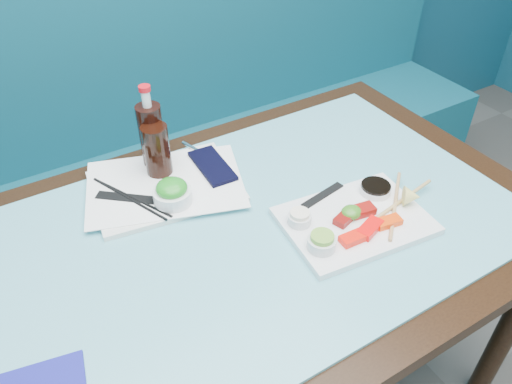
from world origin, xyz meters
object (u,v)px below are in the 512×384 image
sashimi_plate (355,221)px  cola_bottle_body (152,138)px  dining_table (258,251)px  cola_glass (157,150)px  serving_tray (165,186)px  booth_bench (147,171)px  seaweed_bowl (173,196)px

sashimi_plate → cola_bottle_body: bearing=130.4°
dining_table → cola_bottle_body: cola_bottle_body is taller
cola_glass → serving_tray: bearing=-100.3°
booth_bench → serving_tray: 0.73m
booth_bench → sashimi_plate: booth_bench is taller
dining_table → sashimi_plate: (0.20, -0.12, 0.10)m
booth_bench → dining_table: size_ratio=2.14×
dining_table → serving_tray: size_ratio=3.93×
seaweed_bowl → cola_bottle_body: size_ratio=0.51×
seaweed_bowl → booth_bench: bearing=78.2°
cola_glass → cola_bottle_body: 0.05m
serving_tray → cola_glass: size_ratio=2.58×
dining_table → cola_glass: size_ratio=10.15×
dining_table → seaweed_bowl: size_ratio=14.88×
dining_table → seaweed_bowl: seaweed_bowl is taller
sashimi_plate → cola_glass: size_ratio=2.40×
booth_bench → cola_glass: (-0.12, -0.55, 0.47)m
booth_bench → seaweed_bowl: bearing=-101.8°
serving_tray → seaweed_bowl: seaweed_bowl is taller
sashimi_plate → seaweed_bowl: seaweed_bowl is taller
seaweed_bowl → cola_glass: 0.14m
cola_glass → cola_bottle_body: size_ratio=0.75×
seaweed_bowl → cola_bottle_body: bearing=81.2°
dining_table → sashimi_plate: bearing=-30.6°
sashimi_plate → cola_bottle_body: 0.56m
sashimi_plate → cola_glass: cola_glass is taller
dining_table → cola_glass: bearing=112.7°
serving_tray → cola_glass: cola_glass is taller
sashimi_plate → seaweed_bowl: bearing=146.6°
seaweed_bowl → cola_bottle_body: (0.03, 0.18, 0.06)m
serving_tray → cola_glass: bearing=87.6°
serving_tray → cola_bottle_body: size_ratio=1.94×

